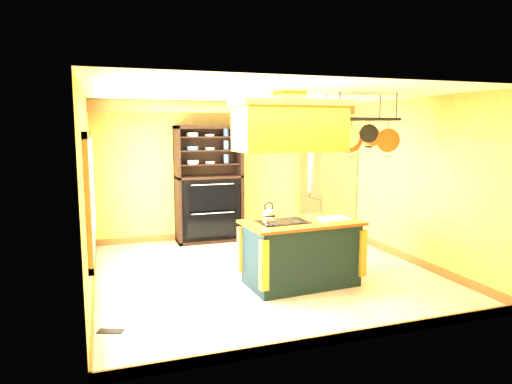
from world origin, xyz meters
TOP-DOWN VIEW (x-y plane):
  - floor at (0.00, 0.00)m, footprint 5.00×5.00m
  - ceiling at (0.00, 0.00)m, footprint 5.00×5.00m
  - wall_back at (0.00, 2.50)m, footprint 5.00×0.02m
  - wall_front at (0.00, -2.50)m, footprint 5.00×0.02m
  - wall_left at (-2.50, 0.00)m, footprint 0.02×5.00m
  - wall_right at (2.50, 0.00)m, footprint 0.02×5.00m
  - ceiling_beam at (0.00, 1.70)m, footprint 5.00×0.15m
  - window_near at (-2.47, -0.80)m, footprint 0.06×1.06m
  - window_far at (-2.47, 0.60)m, footprint 0.06×1.06m
  - kitchen_island at (0.31, -0.69)m, footprint 1.68×1.01m
  - range_hood at (0.11, -0.70)m, footprint 1.51×0.85m
  - pot_rack at (1.23, -0.70)m, footprint 1.10×0.50m
  - refrigerator at (2.08, 1.90)m, footprint 0.80×0.94m
  - hutch at (-0.35, 2.25)m, footprint 1.28×0.58m
  - floor_register at (-2.30, -1.43)m, footprint 0.30×0.21m

SIDE VIEW (x-z plane):
  - floor at x=0.00m, z-range 0.00..0.00m
  - floor_register at x=-2.30m, z-range 0.00..0.01m
  - kitchen_island at x=0.31m, z-range -0.09..1.02m
  - hutch at x=-0.35m, z-range -0.25..2.01m
  - refrigerator at x=2.08m, z-range -0.02..1.82m
  - wall_back at x=0.00m, z-range 0.00..2.70m
  - wall_front at x=0.00m, z-range 0.00..2.70m
  - wall_left at x=-2.50m, z-range 0.00..2.70m
  - wall_right at x=2.50m, z-range 0.00..2.70m
  - window_near at x=-2.47m, z-range 0.62..2.18m
  - window_far at x=-2.47m, z-range 0.62..2.18m
  - pot_rack at x=1.23m, z-range 1.80..2.63m
  - range_hood at x=0.11m, z-range 1.86..2.66m
  - ceiling_beam at x=0.00m, z-range 2.49..2.69m
  - ceiling at x=0.00m, z-range 2.70..2.70m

